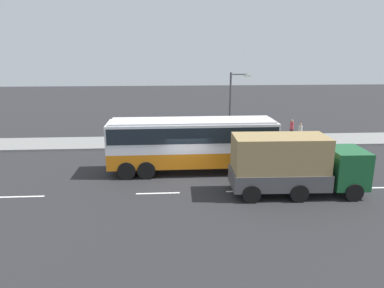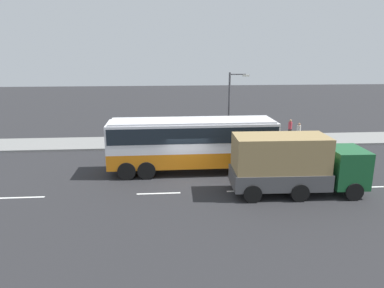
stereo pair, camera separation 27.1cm
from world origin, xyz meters
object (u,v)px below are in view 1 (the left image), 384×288
(coach_bus, at_px, (192,140))
(cargo_truck, at_px, (294,164))
(pedestrian_near_curb, at_px, (292,128))
(street_lamp, at_px, (232,104))
(pedestrian_at_crossing, at_px, (300,131))

(coach_bus, relative_size, cargo_truck, 1.47)
(cargo_truck, distance_m, pedestrian_near_curb, 12.49)
(coach_bus, xyz_separation_m, street_lamp, (3.56, 5.82, 1.43))
(pedestrian_at_crossing, bearing_deg, coach_bus, 4.61)
(pedestrian_at_crossing, bearing_deg, cargo_truck, 37.37)
(cargo_truck, bearing_deg, coach_bus, 143.05)
(coach_bus, relative_size, street_lamp, 1.82)
(coach_bus, distance_m, street_lamp, 6.97)
(cargo_truck, xyz_separation_m, street_lamp, (-1.63, 9.93, 1.82))
(coach_bus, distance_m, pedestrian_near_curb, 12.03)
(cargo_truck, xyz_separation_m, pedestrian_at_crossing, (4.40, 10.89, -0.69))
(cargo_truck, height_order, pedestrian_at_crossing, cargo_truck)
(street_lamp, bearing_deg, pedestrian_near_curb, 18.77)
(cargo_truck, relative_size, pedestrian_near_curb, 4.28)
(pedestrian_at_crossing, relative_size, street_lamp, 0.27)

